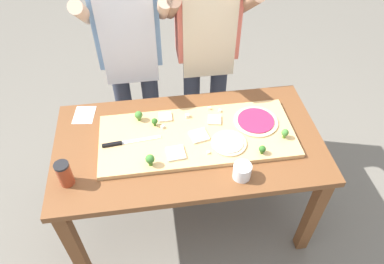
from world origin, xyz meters
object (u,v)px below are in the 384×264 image
(broccoli_floret_front_mid, at_px, (150,159))
(cheese_crumble_e, at_px, (220,111))
(sauce_jar, at_px, (65,174))
(recipe_note, at_px, (84,115))
(pizza_whole_beet_magenta, at_px, (256,121))
(cook_left, at_px, (130,47))
(cheese_crumble_a, at_px, (208,152))
(pizza_whole_cheese_artichoke, at_px, (229,143))
(prep_table, at_px, (189,153))
(chefs_knife, at_px, (123,142))
(pizza_slice_near_left, at_px, (199,135))
(cheese_crumble_b, at_px, (209,108))
(broccoli_floret_front_right, at_px, (262,149))
(cheese_crumble_d, at_px, (187,116))
(pizza_slice_near_right, at_px, (165,117))
(broccoli_floret_back_mid, at_px, (155,121))
(cook_right, at_px, (207,41))
(pizza_slice_far_left, at_px, (214,120))
(broccoli_floret_center_right, at_px, (139,115))
(flour_cup, at_px, (242,172))
(broccoli_floret_back_right, at_px, (285,133))
(pizza_slice_far_right, at_px, (176,153))

(broccoli_floret_front_mid, relative_size, cheese_crumble_e, 4.68)
(sauce_jar, distance_m, recipe_note, 0.52)
(pizza_whole_beet_magenta, distance_m, cook_left, 0.94)
(cheese_crumble_a, bearing_deg, pizza_whole_cheese_artichoke, 23.26)
(prep_table, height_order, cheese_crumble_a, cheese_crumble_a)
(chefs_knife, xyz_separation_m, pizza_slice_near_left, (0.43, -0.00, 0.00))
(pizza_slice_near_left, relative_size, cheese_crumble_b, 6.10)
(prep_table, bearing_deg, broccoli_floret_front_right, -24.36)
(broccoli_floret_front_mid, xyz_separation_m, cheese_crumble_d, (0.24, 0.34, -0.03))
(pizza_slice_near_right, bearing_deg, broccoli_floret_front_right, -35.53)
(broccoli_floret_front_mid, bearing_deg, cheese_crumble_b, 45.35)
(prep_table, relative_size, pizza_whole_cheese_artichoke, 7.69)
(broccoli_floret_back_mid, bearing_deg, pizza_slice_near_left, -26.62)
(broccoli_floret_front_right, height_order, cook_right, cook_right)
(pizza_slice_near_left, relative_size, broccoli_floret_front_right, 1.88)
(broccoli_floret_back_mid, xyz_separation_m, cheese_crumble_a, (0.27, -0.26, -0.02))
(cheese_crumble_b, distance_m, cook_right, 0.49)
(cheese_crumble_b, relative_size, cheese_crumble_d, 0.75)
(cheese_crumble_b, bearing_deg, pizza_whole_cheese_artichoke, -79.07)
(pizza_slice_far_left, height_order, sauce_jar, sauce_jar)
(broccoli_floret_back_mid, height_order, broccoli_floret_center_right, broccoli_floret_center_right)
(flour_cup, bearing_deg, broccoli_floret_center_right, 136.84)
(cheese_crumble_d, bearing_deg, broccoli_floret_center_right, 176.73)
(broccoli_floret_back_right, relative_size, cook_right, 0.04)
(cheese_crumble_b, xyz_separation_m, cheese_crumble_e, (0.06, -0.03, -0.00))
(cheese_crumble_e, height_order, recipe_note, cheese_crumble_e)
(pizza_whole_beet_magenta, height_order, pizza_slice_near_right, pizza_whole_beet_magenta)
(pizza_whole_beet_magenta, relative_size, cook_right, 0.16)
(broccoli_floret_center_right, bearing_deg, chefs_knife, -118.07)
(cheese_crumble_e, relative_size, flour_cup, 0.16)
(pizza_whole_beet_magenta, bearing_deg, pizza_slice_far_left, 169.14)
(recipe_note, bearing_deg, broccoli_floret_back_mid, -22.84)
(pizza_slice_near_left, xyz_separation_m, sauce_jar, (-0.72, -0.21, 0.04))
(cheese_crumble_d, xyz_separation_m, recipe_note, (-0.62, 0.14, -0.04))
(recipe_note, height_order, cook_right, cook_right)
(cheese_crumble_e, xyz_separation_m, cook_left, (-0.51, 0.47, 0.20))
(pizza_slice_far_left, height_order, broccoli_floret_center_right, broccoli_floret_center_right)
(cheese_crumble_d, bearing_deg, pizza_slice_far_right, -109.78)
(pizza_whole_cheese_artichoke, bearing_deg, pizza_whole_beet_magenta, 37.19)
(pizza_slice_far_left, xyz_separation_m, cheese_crumble_e, (0.05, 0.07, 0.00))
(chefs_knife, bearing_deg, pizza_slice_near_right, 34.74)
(pizza_slice_far_left, bearing_deg, cook_left, 130.42)
(flour_cup, bearing_deg, pizza_slice_near_left, 120.99)
(chefs_knife, xyz_separation_m, cheese_crumble_b, (0.52, 0.21, 0.00))
(pizza_whole_cheese_artichoke, distance_m, cook_right, 0.77)
(chefs_knife, distance_m, pizza_slice_far_left, 0.55)
(pizza_slice_far_right, bearing_deg, sauce_jar, -170.67)
(chefs_knife, bearing_deg, pizza_slice_far_left, 11.28)
(cheese_crumble_a, bearing_deg, chefs_knife, 162.83)
(pizza_slice_far_right, height_order, cook_right, cook_right)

